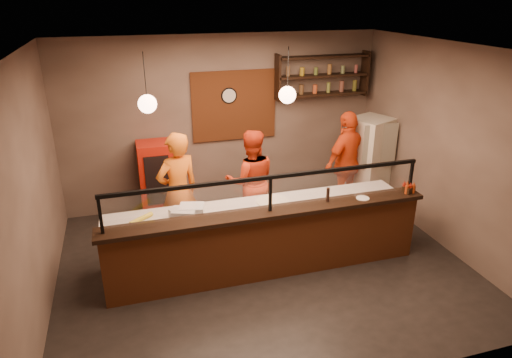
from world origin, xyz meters
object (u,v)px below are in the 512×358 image
object	(u,v)px
cook_right	(347,162)
red_cooler	(157,180)
fridge	(368,162)
wall_clock	(229,95)
cook_left	(178,192)
cook_mid	(251,182)
pepper_mill	(328,195)
pizza_dough	(273,201)
condiment_caddy	(408,189)

from	to	relation	value
cook_right	red_cooler	xyz separation A→B (m)	(-3.40, 0.77, -0.25)
fridge	wall_clock	bearing A→B (deg)	136.87
cook_left	cook_mid	world-z (taller)	cook_left
cook_left	pepper_mill	bearing A→B (deg)	128.61
wall_clock	cook_left	size ratio (longest dim) A/B	0.16
pizza_dough	pepper_mill	distance (m)	0.89
cook_left	cook_right	bearing A→B (deg)	167.31
cook_mid	fridge	size ratio (longest dim) A/B	1.06
fridge	cook_left	bearing A→B (deg)	166.44
wall_clock	pepper_mill	distance (m)	2.98
cook_mid	pizza_dough	xyz separation A→B (m)	(0.10, -0.85, 0.00)
fridge	red_cooler	bearing A→B (deg)	148.23
cook_mid	condiment_caddy	size ratio (longest dim) A/B	10.59
cook_mid	pizza_dough	bearing A→B (deg)	103.89
red_cooler	pizza_dough	size ratio (longest dim) A/B	2.80
wall_clock	red_cooler	world-z (taller)	wall_clock
cook_mid	red_cooler	distance (m)	1.81
cook_left	cook_mid	size ratio (longest dim) A/B	1.07
cook_mid	condiment_caddy	bearing A→B (deg)	151.96
cook_mid	pepper_mill	size ratio (longest dim) A/B	8.43
wall_clock	cook_mid	distance (m)	1.78
pizza_dough	condiment_caddy	size ratio (longest dim) A/B	2.97
red_cooler	pepper_mill	size ratio (longest dim) A/B	6.62
cook_left	condiment_caddy	xyz separation A→B (m)	(3.31, -1.23, 0.14)
cook_mid	red_cooler	bearing A→B (deg)	-27.16
cook_left	condiment_caddy	distance (m)	3.54
red_cooler	pizza_dough	bearing A→B (deg)	-49.07
fridge	red_cooler	size ratio (longest dim) A/B	1.21
cook_right	pepper_mill	size ratio (longest dim) A/B	8.97
fridge	pizza_dough	size ratio (longest dim) A/B	3.37
fridge	condiment_caddy	world-z (taller)	fridge
cook_left	condiment_caddy	bearing A→B (deg)	138.75
condiment_caddy	cook_left	bearing A→B (deg)	159.58
cook_right	pepper_mill	distance (m)	2.02
fridge	red_cooler	distance (m)	4.00
pepper_mill	cook_left	bearing A→B (deg)	149.44
red_cooler	fridge	bearing A→B (deg)	-8.23
red_cooler	pizza_dough	xyz separation A→B (m)	(1.59, -1.86, 0.20)
cook_mid	pepper_mill	bearing A→B (deg)	125.34
fridge	pepper_mill	distance (m)	2.51
wall_clock	condiment_caddy	bearing A→B (deg)	-52.83
red_cooler	cook_right	bearing A→B (deg)	-12.42
pizza_dough	red_cooler	bearing A→B (deg)	130.53
fridge	condiment_caddy	bearing A→B (deg)	-125.28
red_cooler	condiment_caddy	distance (m)	4.34
pepper_mill	cook_mid	bearing A→B (deg)	118.30
fridge	condiment_caddy	size ratio (longest dim) A/B	10.03
condiment_caddy	fridge	bearing A→B (deg)	77.87
pepper_mill	condiment_caddy	bearing A→B (deg)	-2.23
cook_left	red_cooler	world-z (taller)	cook_left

